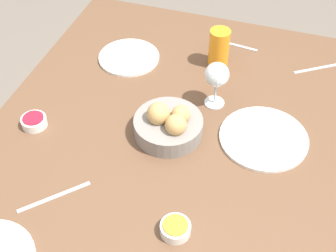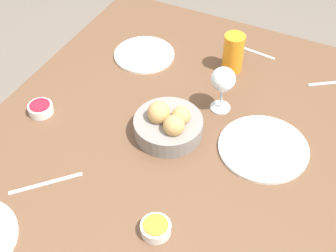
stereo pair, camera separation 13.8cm
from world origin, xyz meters
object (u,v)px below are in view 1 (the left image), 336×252
at_px(fork_silver, 320,68).
at_px(knife_silver, 54,197).
at_px(plate_near_left, 129,57).
at_px(juice_glass, 219,48).
at_px(wine_glass, 217,76).
at_px(spoon_coffee, 237,46).
at_px(jam_bowl_honey, 175,228).
at_px(plate_far_center, 264,138).
at_px(jam_bowl_berry, 34,121).
at_px(bread_basket, 168,124).

height_order(fork_silver, knife_silver, same).
height_order(plate_near_left, juice_glass, juice_glass).
xyz_separation_m(wine_glass, spoon_coffee, (-0.33, 0.01, -0.11)).
distance_m(juice_glass, jam_bowl_honey, 0.70).
xyz_separation_m(fork_silver, knife_silver, (0.78, -0.62, 0.00)).
bearing_deg(plate_far_center, fork_silver, 161.95).
distance_m(plate_far_center, spoon_coffee, 0.47).
bearing_deg(plate_near_left, juice_glass, 102.18).
height_order(plate_far_center, jam_bowl_honey, jam_bowl_honey).
xyz_separation_m(juice_glass, jam_bowl_berry, (0.47, -0.46, -0.05)).
xyz_separation_m(plate_near_left, jam_bowl_honey, (0.62, 0.37, 0.01)).
bearing_deg(jam_bowl_berry, knife_silver, 39.33).
height_order(bread_basket, plate_far_center, bread_basket).
bearing_deg(plate_near_left, fork_silver, 103.27).
bearing_deg(juice_glass, fork_silver, 104.22).
bearing_deg(jam_bowl_berry, spoon_coffee, 139.86).
xyz_separation_m(plate_far_center, juice_glass, (-0.31, -0.22, 0.06)).
distance_m(bread_basket, juice_glass, 0.38).
relative_size(bread_basket, knife_silver, 1.36).
xyz_separation_m(plate_near_left, plate_far_center, (0.24, 0.52, 0.00)).
bearing_deg(wine_glass, fork_silver, 133.35).
bearing_deg(spoon_coffee, knife_silver, -21.26).
relative_size(bread_basket, juice_glass, 1.50).
relative_size(plate_near_left, wine_glass, 1.37).
bearing_deg(spoon_coffee, juice_glass, -18.86).
bearing_deg(wine_glass, knife_silver, -32.67).
height_order(wine_glass, jam_bowl_berry, wine_glass).
height_order(plate_far_center, jam_bowl_berry, jam_bowl_berry).
distance_m(plate_far_center, fork_silver, 0.42).
bearing_deg(jam_bowl_honey, juice_glass, -174.93).
bearing_deg(wine_glass, jam_bowl_honey, 2.66).
bearing_deg(juice_glass, knife_silver, -21.70).
xyz_separation_m(bread_basket, jam_bowl_berry, (0.09, -0.40, -0.02)).
bearing_deg(juice_glass, bread_basket, -9.03).
bearing_deg(fork_silver, plate_near_left, -76.73).
relative_size(wine_glass, knife_silver, 1.03).
bearing_deg(plate_far_center, plate_near_left, -114.99).
relative_size(plate_far_center, fork_silver, 1.53).
bearing_deg(plate_far_center, jam_bowl_honey, -21.95).
bearing_deg(plate_near_left, jam_bowl_honey, 30.46).
bearing_deg(knife_silver, bread_basket, 145.69).
xyz_separation_m(bread_basket, plate_near_left, (-0.31, -0.25, -0.03)).
bearing_deg(juice_glass, wine_glass, 10.83).
xyz_separation_m(plate_near_left, wine_glass, (0.14, 0.34, 0.11)).
xyz_separation_m(wine_glass, fork_silver, (-0.29, 0.31, -0.11)).
height_order(bread_basket, wine_glass, wine_glass).
distance_m(jam_bowl_berry, fork_silver, 0.97).
height_order(juice_glass, jam_bowl_berry, juice_glass).
relative_size(jam_bowl_honey, spoon_coffee, 0.51).
xyz_separation_m(bread_basket, jam_bowl_honey, (0.32, 0.12, -0.02)).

